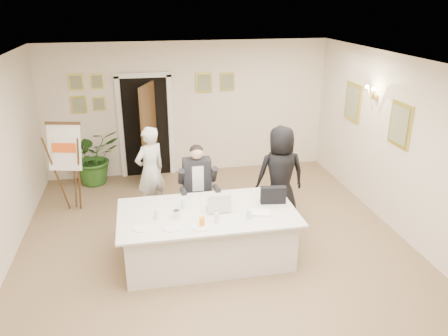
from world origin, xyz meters
TOP-DOWN VIEW (x-y plane):
  - floor at (0.00, 0.00)m, footprint 7.00×7.00m
  - ceiling at (0.00, 0.00)m, footprint 6.00×7.00m
  - wall_back at (0.00, 3.50)m, footprint 6.00×0.10m
  - wall_right at (3.00, 0.00)m, footprint 0.10×7.00m
  - doorway at (-0.88, 3.32)m, footprint 1.14×0.86m
  - pictures_back_wall at (-0.80, 3.47)m, footprint 3.40×0.06m
  - pictures_right_wall at (2.97, 1.20)m, footprint 0.06×2.20m
  - wall_sconce at (2.90, 1.20)m, footprint 0.20×0.30m
  - conference_table at (-0.16, -0.06)m, footprint 2.52×1.35m
  - seated_man at (-0.16, 0.97)m, footprint 0.69×0.73m
  - flip_chart at (-2.29, 1.97)m, footprint 0.59×0.42m
  - standing_man at (-0.90, 1.60)m, footprint 0.70×0.64m
  - standing_woman at (1.23, 0.90)m, footprint 0.84×0.56m
  - potted_palm at (-2.00, 3.20)m, footprint 1.31×1.24m
  - laptop at (-0.01, -0.03)m, footprint 0.34×0.36m
  - laptop_bag at (0.83, 0.02)m, footprint 0.38×0.15m
  - paper_stack at (0.55, -0.27)m, footprint 0.34×0.28m
  - plate_left at (-1.10, -0.38)m, footprint 0.22×0.22m
  - plate_mid at (-0.70, -0.45)m, footprint 0.29×0.29m
  - plate_near at (-0.32, -0.50)m, footprint 0.28×0.28m
  - glass_a at (-0.89, -0.14)m, footprint 0.08×0.08m
  - glass_b at (-0.09, -0.40)m, footprint 0.07×0.07m
  - glass_c at (0.35, -0.40)m, footprint 0.09×0.09m
  - glass_d at (-0.49, 0.10)m, footprint 0.08×0.08m
  - oj_glass at (-0.30, -0.47)m, footprint 0.09×0.09m
  - steel_jug at (-0.61, -0.16)m, footprint 0.11×0.11m

SIDE VIEW (x-z plane):
  - floor at x=0.00m, z-range 0.00..0.00m
  - conference_table at x=-0.16m, z-range 0.01..0.78m
  - potted_palm at x=-2.00m, z-range 0.00..1.15m
  - seated_man at x=-0.16m, z-range 0.00..1.43m
  - flip_chart at x=-2.29m, z-range -0.06..1.57m
  - plate_left at x=-1.10m, z-range 0.78..0.79m
  - plate_mid at x=-0.70m, z-range 0.78..0.79m
  - plate_near at x=-0.32m, z-range 0.78..0.79m
  - paper_stack at x=0.55m, z-range 0.78..0.80m
  - standing_man at x=-0.90m, z-range 0.00..1.60m
  - steel_jug at x=-0.61m, z-range 0.78..0.89m
  - standing_woman at x=1.23m, z-range 0.00..1.68m
  - oj_glass at x=-0.30m, z-range 0.78..0.91m
  - glass_a at x=-0.89m, z-range 0.77..0.92m
  - glass_b at x=-0.09m, z-range 0.77..0.92m
  - glass_c at x=0.35m, z-range 0.77..0.92m
  - glass_d at x=-0.49m, z-range 0.77..0.92m
  - laptop_bag at x=0.83m, z-range 0.77..1.03m
  - laptop at x=-0.01m, z-range 0.77..1.05m
  - doorway at x=-0.88m, z-range -0.06..2.14m
  - wall_back at x=0.00m, z-range 0.00..2.80m
  - wall_right at x=3.00m, z-range 0.00..2.80m
  - pictures_right_wall at x=2.97m, z-range 1.35..2.15m
  - pictures_back_wall at x=-0.80m, z-range 1.45..2.25m
  - wall_sconce at x=2.90m, z-range 1.98..2.22m
  - ceiling at x=0.00m, z-range 2.79..2.81m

